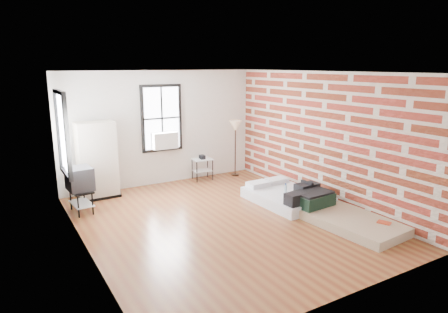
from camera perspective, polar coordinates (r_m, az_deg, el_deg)
ground at (r=7.75m, az=-0.17°, el=-9.23°), size 6.00×6.00×0.00m
room_shell at (r=7.70m, az=-0.06°, el=4.07°), size 5.02×6.02×2.80m
mattress_main at (r=8.80m, az=9.05°, el=-5.58°), size 1.32×1.76×0.56m
mattress_bare at (r=8.01m, az=16.05°, el=-7.95°), size 1.29×2.21×0.46m
wardrobe at (r=9.29m, az=-17.69°, el=-0.55°), size 0.87×0.51×1.72m
side_table at (r=10.33m, az=-3.12°, el=-0.96°), size 0.53×0.44×0.66m
floor_lamp at (r=10.58m, az=1.64°, el=3.96°), size 0.32×0.32×1.49m
tv_stand at (r=8.50m, az=-19.89°, el=-3.23°), size 0.51×0.69×0.94m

